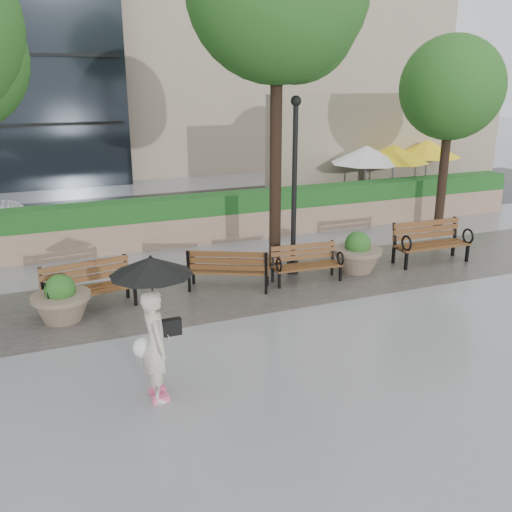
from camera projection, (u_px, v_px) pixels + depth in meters
name	position (u px, v px, depth m)	size (l,w,h in m)	color
ground	(263.00, 349.00, 10.00)	(100.00, 100.00, 0.00)	gray
cobble_strip	(209.00, 292.00, 12.64)	(28.00, 3.20, 0.01)	#383330
hedge_wall	(165.00, 223.00, 15.97)	(24.00, 0.80, 1.35)	#A18268
cafe_wall	(389.00, 147.00, 21.68)	(10.00, 0.60, 4.00)	tan
cafe_hedge	(411.00, 199.00, 20.02)	(8.00, 0.50, 0.90)	#1C521B
asphalt_street	(138.00, 215.00, 19.69)	(40.00, 7.00, 0.00)	black
bench_1	(90.00, 297.00, 11.60)	(1.89, 0.97, 0.97)	brown
bench_2	(229.00, 277.00, 12.73)	(1.91, 1.44, 0.96)	brown
bench_3	(306.00, 271.00, 13.22)	(1.64, 0.75, 0.86)	brown
bench_4	(431.00, 251.00, 14.57)	(1.99, 0.84, 1.05)	brown
planter_left	(62.00, 303.00, 11.06)	(1.13, 1.13, 0.95)	#7F6B56
planter_right	(357.00, 256.00, 13.90)	(1.20, 1.20, 1.01)	#7F6B56
lamppost	(294.00, 199.00, 13.32)	(0.28, 0.28, 4.17)	black
tree_2	(453.00, 92.00, 16.95)	(3.20, 3.06, 5.79)	black
patio_umb_white	(367.00, 155.00, 19.63)	(2.50, 2.50, 2.30)	black
patio_umb_yellow_a	(394.00, 154.00, 19.97)	(2.50, 2.50, 2.30)	black
patio_umb_yellow_b	(428.00, 149.00, 21.33)	(2.50, 2.50, 2.30)	black
pedestrian	(154.00, 315.00, 8.13)	(1.18, 1.18, 2.17)	beige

